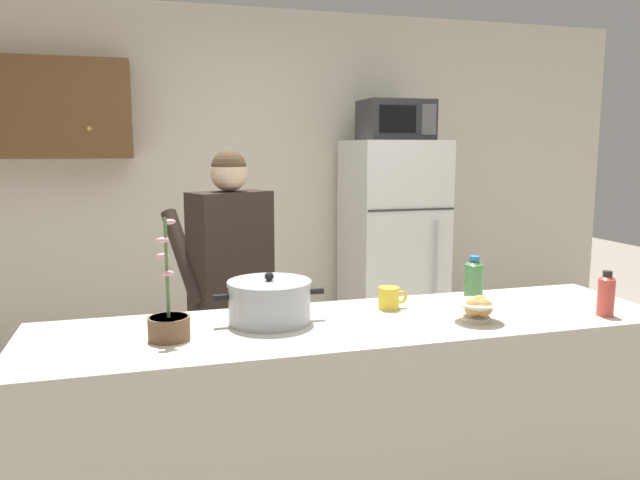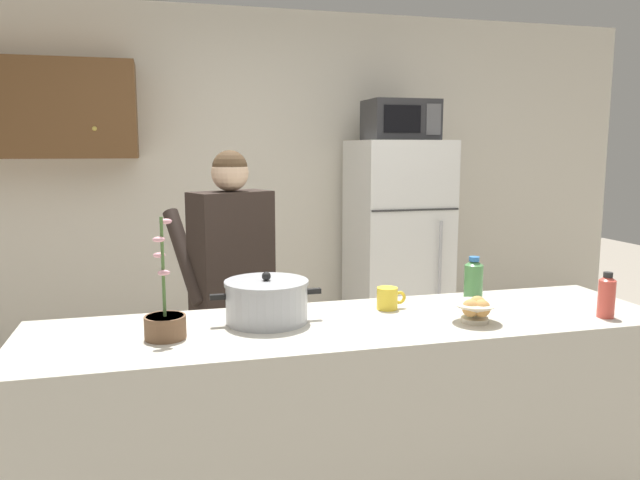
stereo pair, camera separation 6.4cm
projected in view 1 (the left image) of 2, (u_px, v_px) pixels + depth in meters
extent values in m
cube|color=silver|center=(256.00, 189.00, 4.58)|extent=(6.00, 0.12, 2.60)
cube|color=brown|center=(9.00, 108.00, 3.84)|extent=(1.47, 0.34, 0.63)
sphere|color=gold|center=(89.00, 128.00, 3.83)|extent=(0.03, 0.03, 0.03)
cube|color=beige|center=(357.00, 429.00, 2.52)|extent=(2.59, 0.68, 0.92)
cube|color=white|center=(392.00, 255.00, 4.48)|extent=(0.64, 0.64, 1.66)
cube|color=#333333|center=(412.00, 210.00, 4.11)|extent=(0.63, 0.01, 0.01)
cylinder|color=#B2B2B7|center=(435.00, 274.00, 4.20)|extent=(0.02, 0.02, 0.75)
cube|color=#2D2D30|center=(396.00, 120.00, 4.31)|extent=(0.48, 0.36, 0.28)
cube|color=black|center=(398.00, 119.00, 4.12)|extent=(0.26, 0.01, 0.18)
cube|color=#59595B|center=(429.00, 119.00, 4.18)|extent=(0.11, 0.01, 0.21)
cylinder|color=#33384C|center=(245.00, 379.00, 3.26)|extent=(0.11, 0.11, 0.78)
cylinder|color=#33384C|center=(222.00, 386.00, 3.17)|extent=(0.11, 0.11, 0.78)
cube|color=#2D231E|center=(231.00, 252.00, 3.11)|extent=(0.45, 0.35, 0.61)
sphere|color=beige|center=(229.00, 173.00, 3.05)|extent=(0.19, 0.19, 0.19)
sphere|color=#4C3823|center=(229.00, 168.00, 3.04)|extent=(0.18, 0.18, 0.18)
cylinder|color=#2D231E|center=(251.00, 249.00, 3.33)|extent=(0.22, 0.37, 0.47)
cylinder|color=#2D231E|center=(184.00, 257.00, 3.07)|extent=(0.22, 0.37, 0.47)
cylinder|color=#ADAFB5|center=(270.00, 304.00, 2.43)|extent=(0.33, 0.33, 0.15)
cylinder|color=#ADAFB5|center=(269.00, 283.00, 2.42)|extent=(0.33, 0.33, 0.02)
sphere|color=black|center=(269.00, 276.00, 2.41)|extent=(0.04, 0.04, 0.04)
cube|color=black|center=(221.00, 297.00, 2.37)|extent=(0.06, 0.02, 0.02)
cube|color=black|center=(316.00, 291.00, 2.48)|extent=(0.06, 0.02, 0.02)
cylinder|color=yellow|center=(389.00, 298.00, 2.64)|extent=(0.09, 0.09, 0.10)
torus|color=yellow|center=(401.00, 297.00, 2.65)|extent=(0.06, 0.01, 0.06)
cylinder|color=beige|center=(477.00, 319.00, 2.45)|extent=(0.11, 0.11, 0.02)
cone|color=beige|center=(477.00, 309.00, 2.44)|extent=(0.19, 0.19, 0.06)
sphere|color=tan|center=(473.00, 307.00, 2.42)|extent=(0.07, 0.07, 0.07)
sphere|color=tan|center=(479.00, 304.00, 2.47)|extent=(0.07, 0.07, 0.07)
sphere|color=tan|center=(484.00, 307.00, 2.41)|extent=(0.07, 0.07, 0.07)
cylinder|color=#D84C3F|center=(606.00, 297.00, 2.52)|extent=(0.07, 0.07, 0.15)
cone|color=#D84C3F|center=(607.00, 276.00, 2.51)|extent=(0.07, 0.07, 0.02)
cylinder|color=#262626|center=(608.00, 273.00, 2.51)|extent=(0.04, 0.04, 0.02)
cylinder|color=#4C8C4C|center=(474.00, 283.00, 2.74)|extent=(0.08, 0.08, 0.17)
cone|color=#4C8C4C|center=(474.00, 262.00, 2.73)|extent=(0.08, 0.08, 0.03)
cylinder|color=#3372BF|center=(475.00, 258.00, 2.72)|extent=(0.05, 0.05, 0.02)
cylinder|color=brown|center=(169.00, 328.00, 2.21)|extent=(0.15, 0.15, 0.09)
cylinder|color=#38281E|center=(169.00, 318.00, 2.21)|extent=(0.14, 0.14, 0.01)
cylinder|color=#4C7238|center=(167.00, 268.00, 2.18)|extent=(0.01, 0.03, 0.36)
ellipsoid|color=pink|center=(168.00, 273.00, 2.17)|extent=(0.04, 0.03, 0.02)
ellipsoid|color=pink|center=(163.00, 256.00, 2.18)|extent=(0.04, 0.03, 0.02)
ellipsoid|color=pink|center=(163.00, 240.00, 2.15)|extent=(0.04, 0.03, 0.02)
ellipsoid|color=pink|center=(169.00, 222.00, 2.18)|extent=(0.04, 0.03, 0.02)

